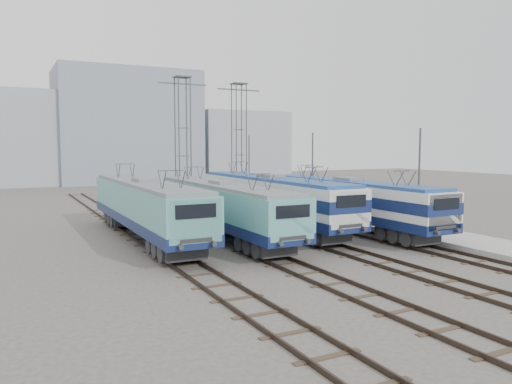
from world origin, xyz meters
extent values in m
plane|color=#514C47|center=(0.00, 0.00, 0.00)|extent=(160.00, 160.00, 0.00)
cube|color=#9E9E99|center=(10.20, 8.00, 0.15)|extent=(4.00, 70.00, 0.30)
cube|color=#131F4D|center=(-6.75, 9.54, 1.39)|extent=(2.87, 18.13, 0.60)
cube|color=#589F9E|center=(-6.75, 9.54, 2.60)|extent=(2.82, 18.13, 1.81)
cube|color=#589F9E|center=(-6.75, 0.82, 2.42)|extent=(2.60, 0.71, 2.06)
cube|color=slate|center=(-6.75, 9.54, 3.61)|extent=(2.60, 17.41, 0.20)
cube|color=#262628|center=(-6.75, 3.49, 0.63)|extent=(2.12, 3.63, 0.68)
cube|color=#262628|center=(-6.75, 15.58, 0.63)|extent=(2.12, 3.63, 0.68)
cube|color=#131F4D|center=(-2.25, 7.88, 1.33)|extent=(2.73, 17.20, 0.57)
cube|color=#589F9E|center=(-2.25, 7.88, 2.47)|extent=(2.68, 17.20, 1.72)
cube|color=#589F9E|center=(-2.25, -0.39, 2.30)|extent=(2.46, 0.67, 1.95)
cube|color=slate|center=(-2.25, 7.88, 3.43)|extent=(2.46, 16.51, 0.19)
cube|color=#262628|center=(-2.25, 2.15, 0.61)|extent=(2.01, 3.44, 0.64)
cube|color=#262628|center=(-2.25, 13.61, 0.61)|extent=(2.01, 3.44, 0.64)
cube|color=#131F4D|center=(2.25, 9.69, 1.39)|extent=(2.88, 18.18, 0.61)
cube|color=silver|center=(2.25, 9.69, 2.60)|extent=(2.83, 18.18, 1.82)
cube|color=#131F4D|center=(2.25, 9.69, 2.55)|extent=(2.87, 18.20, 0.71)
cube|color=silver|center=(2.25, 0.95, 2.42)|extent=(2.60, 0.71, 2.06)
cube|color=navy|center=(2.25, 9.69, 3.61)|extent=(2.60, 17.45, 0.20)
cube|color=#262628|center=(2.25, 3.63, 0.63)|extent=(2.12, 3.64, 0.68)
cube|color=#262628|center=(2.25, 15.75, 0.63)|extent=(2.12, 3.64, 0.68)
cube|color=#131F4D|center=(6.75, 6.76, 1.33)|extent=(2.74, 17.27, 0.58)
cube|color=silver|center=(6.75, 6.76, 2.48)|extent=(2.69, 17.27, 1.73)
cube|color=#131F4D|center=(6.75, 6.76, 2.44)|extent=(2.73, 17.29, 0.67)
cube|color=silver|center=(6.75, -1.54, 2.31)|extent=(2.47, 0.67, 1.96)
cube|color=navy|center=(6.75, 6.76, 3.44)|extent=(2.47, 16.58, 0.19)
cube|color=#262628|center=(6.75, 1.01, 0.61)|extent=(2.02, 3.45, 0.65)
cube|color=#262628|center=(6.75, 12.52, 0.61)|extent=(2.02, 3.45, 0.65)
cylinder|color=#3F4247|center=(-0.55, 21.45, 6.00)|extent=(0.10, 0.10, 12.00)
cylinder|color=#3F4247|center=(0.55, 21.45, 6.00)|extent=(0.10, 0.10, 12.00)
cylinder|color=#3F4247|center=(-0.55, 22.55, 6.00)|extent=(0.10, 0.10, 12.00)
cylinder|color=#3F4247|center=(0.55, 22.55, 6.00)|extent=(0.10, 0.10, 12.00)
cube|color=#3F4247|center=(0.00, 22.00, 11.40)|extent=(4.50, 0.12, 0.12)
cylinder|color=#3F4247|center=(5.95, 23.45, 6.00)|extent=(0.10, 0.10, 12.00)
cylinder|color=#3F4247|center=(7.05, 23.45, 6.00)|extent=(0.10, 0.10, 12.00)
cylinder|color=#3F4247|center=(5.95, 24.55, 6.00)|extent=(0.10, 0.10, 12.00)
cylinder|color=#3F4247|center=(7.05, 24.55, 6.00)|extent=(0.10, 0.10, 12.00)
cube|color=#3F4247|center=(6.50, 24.00, 11.40)|extent=(4.50, 0.12, 0.12)
cylinder|color=#3F4247|center=(8.60, 2.00, 3.50)|extent=(0.12, 0.12, 7.00)
cylinder|color=#3F4247|center=(8.60, 14.00, 3.50)|extent=(0.12, 0.12, 7.00)
cylinder|color=#3F4247|center=(8.60, 26.00, 3.50)|extent=(0.12, 0.12, 7.00)
cube|color=#9098A0|center=(-14.00, 62.00, 7.00)|extent=(18.00, 12.00, 14.00)
cube|color=gray|center=(4.00, 62.00, 9.00)|extent=(22.00, 14.00, 18.00)
cube|color=#9098A0|center=(24.00, 62.00, 6.00)|extent=(16.00, 12.00, 12.00)
camera|label=1|loc=(-14.64, -21.05, 5.89)|focal=35.00mm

